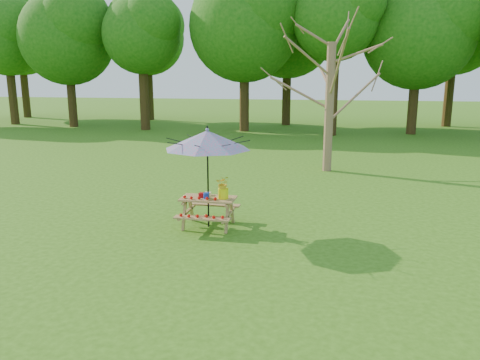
# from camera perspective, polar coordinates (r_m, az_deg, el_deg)

# --- Properties ---
(ground) EXTENTS (120.00, 120.00, 0.00)m
(ground) POSITION_cam_1_polar(r_m,az_deg,el_deg) (7.45, -15.56, -14.20)
(ground) COLOR #346513
(ground) RESTS_ON ground
(picnic_table) EXTENTS (1.20, 1.32, 0.67)m
(picnic_table) POSITION_cam_1_polar(r_m,az_deg,el_deg) (10.42, -3.87, -3.99)
(picnic_table) COLOR olive
(picnic_table) RESTS_ON ground
(patio_umbrella) EXTENTS (1.90, 1.90, 2.25)m
(patio_umbrella) POSITION_cam_1_polar(r_m,az_deg,el_deg) (10.08, -4.00, 4.88)
(patio_umbrella) COLOR black
(patio_umbrella) RESTS_ON ground
(produce_bins) EXTENTS (0.26, 0.42, 0.13)m
(produce_bins) POSITION_cam_1_polar(r_m,az_deg,el_deg) (10.35, -4.25, -1.84)
(produce_bins) COLOR #AB0D11
(produce_bins) RESTS_ON picnic_table
(tomatoes_row) EXTENTS (0.77, 0.13, 0.07)m
(tomatoes_row) POSITION_cam_1_polar(r_m,az_deg,el_deg) (10.20, -4.97, -2.18)
(tomatoes_row) COLOR red
(tomatoes_row) RESTS_ON picnic_table
(flower_bucket) EXTENTS (0.32, 0.28, 0.51)m
(flower_bucket) POSITION_cam_1_polar(r_m,az_deg,el_deg) (10.19, -2.06, -0.79)
(flower_bucket) COLOR #FBFF0D
(flower_bucket) RESTS_ON picnic_table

